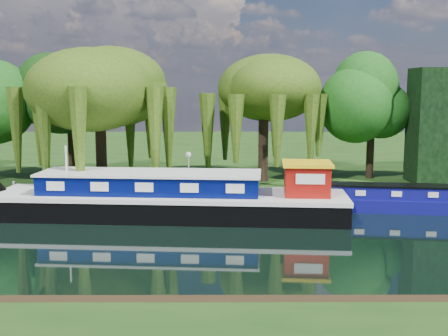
{
  "coord_description": "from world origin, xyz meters",
  "views": [
    {
      "loc": [
        2.69,
        -25.27,
        7.1
      ],
      "look_at": [
        2.78,
        4.64,
        2.8
      ],
      "focal_mm": 45.0,
      "sensor_mm": 36.0,
      "label": 1
    }
  ],
  "objects": [
    {
      "name": "narrowboat",
      "position": [
        11.67,
        6.74,
        0.59
      ],
      "size": [
        11.55,
        3.44,
        1.66
      ],
      "rotation": [
        0.0,
        0.0,
        -0.14
      ],
      "color": "#0D0D64",
      "rests_on": "ground"
    },
    {
      "name": "willow_left",
      "position": [
        -5.19,
        10.96,
        6.83
      ],
      "size": [
        7.33,
        7.33,
        8.78
      ],
      "color": "black",
      "rests_on": "far_bank"
    },
    {
      "name": "tree_far_right",
      "position": [
        13.61,
        15.83,
        5.9
      ],
      "size": [
        4.84,
        4.84,
        7.91
      ],
      "color": "black",
      "rests_on": "far_bank"
    },
    {
      "name": "mooring_posts",
      "position": [
        -0.5,
        8.4,
        0.95
      ],
      "size": [
        19.16,
        0.16,
        1.0
      ],
      "color": "silver",
      "rests_on": "far_bank"
    },
    {
      "name": "tree_far_mid",
      "position": [
        -8.47,
        16.12,
        6.2
      ],
      "size": [
        5.1,
        5.1,
        8.34
      ],
      "color": "black",
      "rests_on": "far_bank"
    },
    {
      "name": "far_bank",
      "position": [
        0.0,
        34.0,
        0.23
      ],
      "size": [
        120.0,
        52.0,
        0.45
      ],
      "primitive_type": "cube",
      "color": "#17390F",
      "rests_on": "ground"
    },
    {
      "name": "willow_right",
      "position": [
        5.61,
        14.56,
        6.4
      ],
      "size": [
        6.7,
        6.7,
        8.16
      ],
      "color": "black",
      "rests_on": "far_bank"
    },
    {
      "name": "lamppost",
      "position": [
        0.5,
        10.5,
        2.42
      ],
      "size": [
        0.36,
        0.36,
        2.56
      ],
      "color": "silver",
      "rests_on": "far_bank"
    },
    {
      "name": "ground",
      "position": [
        0.0,
        0.0,
        0.0
      ],
      "size": [
        120.0,
        120.0,
        0.0
      ],
      "primitive_type": "plane",
      "color": "black"
    },
    {
      "name": "reeds_near",
      "position": [
        6.87,
        -7.57,
        0.55
      ],
      "size": [
        33.7,
        1.5,
        1.1
      ],
      "color": "#234E14",
      "rests_on": "ground"
    },
    {
      "name": "dutch_barge",
      "position": [
        -0.05,
        5.13,
        1.01
      ],
      "size": [
        19.66,
        5.89,
        4.09
      ],
      "rotation": [
        0.0,
        0.0,
        -0.08
      ],
      "color": "black",
      "rests_on": "ground"
    }
  ]
}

